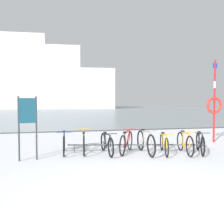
# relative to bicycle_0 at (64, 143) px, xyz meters

# --- Properties ---
(ground) EXTENTS (80.00, 132.00, 0.08)m
(ground) POSITION_rel_bicycle_0_xyz_m (1.36, 49.70, -0.40)
(ground) COLOR white
(bike_rack) EXTENTS (4.52, 0.93, 0.31)m
(bike_rack) POSITION_rel_bicycle_0_xyz_m (2.38, -0.42, -0.09)
(bike_rack) COLOR #4C5156
(bike_rack) RESTS_ON ground
(bicycle_0) EXTENTS (0.46, 1.67, 0.78)m
(bicycle_0) POSITION_rel_bicycle_0_xyz_m (0.00, 0.00, 0.00)
(bicycle_0) COLOR black
(bicycle_0) RESTS_ON ground
(bicycle_1) EXTENTS (0.46, 1.73, 0.79)m
(bicycle_1) POSITION_rel_bicycle_0_xyz_m (0.67, -0.01, 0.00)
(bicycle_1) COLOR black
(bicycle_1) RESTS_ON ground
(bicycle_2) EXTENTS (0.46, 1.72, 0.75)m
(bicycle_2) POSITION_rel_bicycle_0_xyz_m (1.41, -0.38, -0.01)
(bicycle_2) COLOR black
(bicycle_2) RESTS_ON ground
(bicycle_3) EXTENTS (0.88, 1.50, 0.80)m
(bicycle_3) POSITION_rel_bicycle_0_xyz_m (2.11, -0.34, 0.01)
(bicycle_3) COLOR black
(bicycle_3) RESTS_ON ground
(bicycle_4) EXTENTS (0.46, 1.80, 0.85)m
(bicycle_4) POSITION_rel_bicycle_0_xyz_m (2.71, -0.61, 0.03)
(bicycle_4) COLOR black
(bicycle_4) RESTS_ON ground
(bicycle_5) EXTENTS (0.59, 1.64, 0.74)m
(bicycle_5) POSITION_rel_bicycle_0_xyz_m (3.33, -0.73, -0.02)
(bicycle_5) COLOR black
(bicycle_5) RESTS_ON ground
(bicycle_6) EXTENTS (0.47, 1.64, 0.80)m
(bicycle_6) POSITION_rel_bicycle_0_xyz_m (4.01, -0.89, 0.01)
(bicycle_6) COLOR black
(bicycle_6) RESTS_ON ground
(bicycle_7) EXTENTS (0.72, 1.51, 0.76)m
(bicycle_7) POSITION_rel_bicycle_0_xyz_m (4.57, -0.91, -0.01)
(bicycle_7) COLOR black
(bicycle_7) RESTS_ON ground
(info_sign) EXTENTS (0.55, 0.15, 1.92)m
(info_sign) POSITION_rel_bicycle_0_xyz_m (-1.06, -0.75, 0.95)
(info_sign) COLOR #33383D
(info_sign) RESTS_ON ground
(rescue_post) EXTENTS (0.74, 0.11, 3.56)m
(rescue_post) POSITION_rel_bicycle_0_xyz_m (6.39, 0.92, 1.34)
(rescue_post) COLOR red
(rescue_post) RESTS_ON ground
(ferry_ship) EXTENTS (54.34, 14.90, 21.66)m
(ferry_ship) POSITION_rel_bicycle_0_xyz_m (-15.01, 52.79, 6.91)
(ferry_ship) COLOR silver
(ferry_ship) RESTS_ON ground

